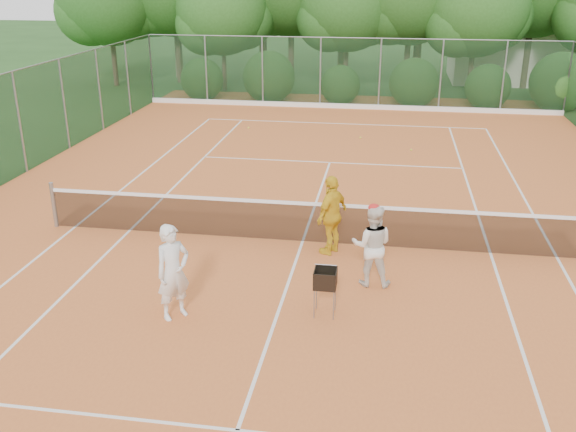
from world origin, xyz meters
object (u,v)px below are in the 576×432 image
object	(u,v)px
player_yellow	(332,215)
player_white	(173,272)
player_center_grp	(372,245)
ball_hopper	(325,279)

from	to	relation	value
player_yellow	player_white	bearing A→B (deg)	-10.12
player_white	player_yellow	bearing A→B (deg)	3.79
player_center_grp	ball_hopper	size ratio (longest dim) A/B	1.90
player_center_grp	ball_hopper	distance (m)	1.53
player_yellow	player_center_grp	bearing A→B (deg)	61.05
player_white	player_center_grp	distance (m)	3.81
player_center_grp	player_yellow	world-z (taller)	player_yellow
player_center_grp	player_yellow	bearing A→B (deg)	123.39
player_center_grp	player_white	bearing A→B (deg)	-151.77
player_white	player_center_grp	size ratio (longest dim) A/B	1.04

